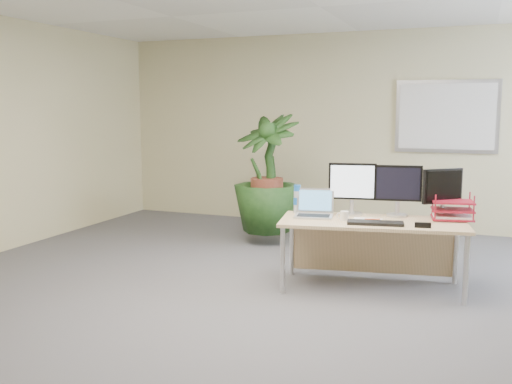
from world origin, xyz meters
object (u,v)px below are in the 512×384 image
at_px(monitor_right, 398,187).
at_px(laptop, 314,210).
at_px(monitor_left, 352,185).
at_px(desk, 372,233).
at_px(floor_plant, 267,183).

bearing_deg(monitor_right, laptop, -159.68).
bearing_deg(monitor_left, desk, -28.76).
height_order(floor_plant, monitor_left, floor_plant).
distance_m(monitor_left, laptop, 0.43).
bearing_deg(floor_plant, monitor_left, -41.25).
xyz_separation_m(floor_plant, monitor_right, (1.71, -1.05, 0.17)).
relative_size(floor_plant, laptop, 3.73).
bearing_deg(monitor_right, monitor_left, -169.11).
height_order(monitor_left, monitor_right, monitor_left).
distance_m(desk, laptop, 0.58).
bearing_deg(monitor_left, monitor_right, 10.89).
bearing_deg(desk, laptop, -172.77).
relative_size(desk, laptop, 4.39).
bearing_deg(floor_plant, monitor_right, -31.59).
relative_size(desk, monitor_right, 3.62).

